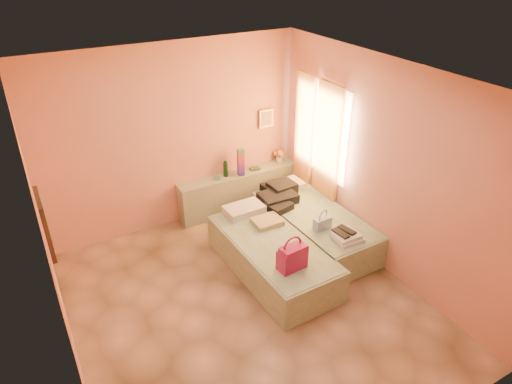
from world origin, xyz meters
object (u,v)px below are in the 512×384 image
blue_handbag (322,223)px  towel_stack (348,237)px  water_bottle (226,169)px  flower_vase (279,155)px  green_book (255,169)px  magenta_handbag (292,257)px  headboard_ledge (239,191)px  bed_left (272,257)px  bed_right (314,227)px

blue_handbag → towel_stack: size_ratio=0.73×
water_bottle → flower_vase: water_bottle is taller
green_book → flower_vase: 0.51m
green_book → water_bottle: bearing=-174.3°
magenta_handbag → blue_handbag: magenta_handbag is taller
headboard_ledge → green_book: bearing=0.6°
bed_left → magenta_handbag: size_ratio=5.78×
towel_stack → water_bottle: bearing=108.4°
headboard_ledge → flower_vase: (0.80, 0.05, 0.45)m
bed_left → magenta_handbag: bearing=-99.3°
headboard_ledge → bed_left: size_ratio=1.02×
blue_handbag → headboard_ledge: bearing=98.1°
headboard_ledge → towel_stack: (0.50, -2.16, 0.23)m
green_book → flower_vase: (0.50, 0.05, 0.11)m
water_bottle → flower_vase: bearing=1.9°
headboard_ledge → bed_left: (-0.38, -1.70, -0.08)m
headboard_ledge → water_bottle: 0.50m
blue_handbag → magenta_handbag: bearing=-152.5°
magenta_handbag → green_book: bearing=66.6°
magenta_handbag → blue_handbag: (0.83, 0.51, -0.08)m
bed_right → flower_vase: 1.57m
water_bottle → bed_right: bearing=-62.2°
bed_right → green_book: bearing=97.4°
headboard_ledge → blue_handbag: size_ratio=8.03×
green_book → towel_stack: 2.18m
bed_right → water_bottle: (-0.75, 1.42, 0.53)m
headboard_ledge → flower_vase: bearing=3.7°
water_bottle → magenta_handbag: water_bottle is taller
green_book → towel_stack: (0.20, -2.16, -0.11)m
water_bottle → flower_vase: 1.02m
water_bottle → towel_stack: size_ratio=0.73×
bed_right → magenta_handbag: size_ratio=5.78×
flower_vase → magenta_handbag: bearing=-118.3°
bed_left → bed_right: (0.90, 0.30, 0.00)m
green_book → flower_vase: bearing=12.7°
water_bottle → magenta_handbag: (-0.23, -2.29, -0.12)m
bed_left → blue_handbag: (0.76, -0.06, 0.33)m
bed_right → towel_stack: (-0.02, -0.76, 0.30)m
bed_right → green_book: size_ratio=12.51×
headboard_ledge → bed_left: bearing=-102.4°
flower_vase → bed_left: bearing=-123.9°
water_bottle → magenta_handbag: size_ratio=0.74×
bed_left → water_bottle: (0.15, 1.72, 0.53)m
headboard_ledge → magenta_handbag: 2.35m
water_bottle → towel_stack: bearing=-71.6°
water_bottle → towel_stack: 2.31m
magenta_handbag → towel_stack: size_ratio=0.99×
water_bottle → towel_stack: (0.73, -2.18, -0.23)m
magenta_handbag → bed_left: bearing=77.2°
bed_right → water_bottle: water_bottle is taller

